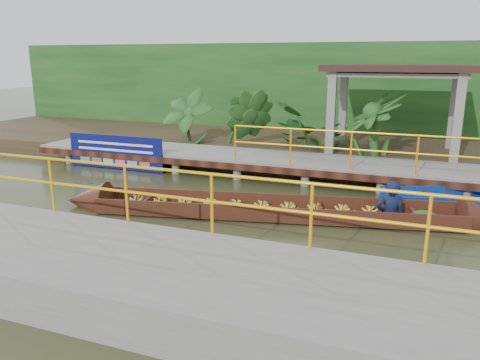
% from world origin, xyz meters
% --- Properties ---
extents(ground, '(80.00, 80.00, 0.00)m').
position_xyz_m(ground, '(0.00, 0.00, 0.00)').
color(ground, '#2D3118').
rests_on(ground, ground).
extents(land_strip, '(30.00, 8.00, 0.45)m').
position_xyz_m(land_strip, '(0.00, 7.50, 0.23)').
color(land_strip, '#312818').
rests_on(land_strip, ground).
extents(far_dock, '(16.00, 2.06, 1.66)m').
position_xyz_m(far_dock, '(0.02, 3.43, 0.48)').
color(far_dock, slate).
rests_on(far_dock, ground).
extents(near_dock, '(18.00, 2.40, 1.73)m').
position_xyz_m(near_dock, '(1.00, -4.20, 0.30)').
color(near_dock, slate).
rests_on(near_dock, ground).
extents(pavilion, '(4.40, 3.00, 3.00)m').
position_xyz_m(pavilion, '(3.00, 6.30, 2.82)').
color(pavilion, slate).
rests_on(pavilion, ground).
extents(foliage_backdrop, '(30.00, 0.80, 4.00)m').
position_xyz_m(foliage_backdrop, '(0.00, 10.00, 2.00)').
color(foliage_backdrop, '#154217').
rests_on(foliage_backdrop, ground).
extents(vendor_boat, '(9.80, 2.97, 2.07)m').
position_xyz_m(vendor_boat, '(1.21, 0.02, 0.22)').
color(vendor_boat, '#361B0E').
rests_on(vendor_boat, ground).
extents(blue_banner, '(3.36, 0.04, 1.05)m').
position_xyz_m(blue_banner, '(-5.00, 2.48, 0.56)').
color(blue_banner, '#0C0E60').
rests_on(blue_banner, ground).
extents(tropical_plants, '(14.51, 1.51, 1.88)m').
position_xyz_m(tropical_plants, '(2.25, 5.30, 1.39)').
color(tropical_plants, '#154217').
rests_on(tropical_plants, ground).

